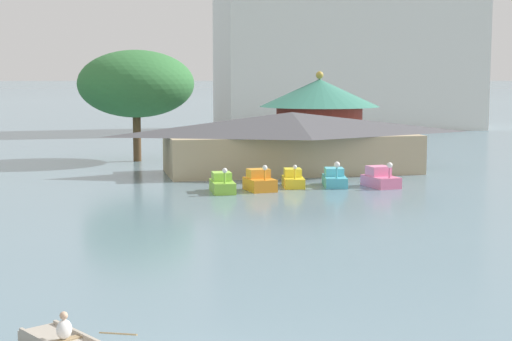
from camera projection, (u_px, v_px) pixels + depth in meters
name	position (u px, v px, depth m)	size (l,w,h in m)	color
pedal_boat_lime	(222.00, 184.00, 50.64)	(1.48, 2.92, 1.70)	#8CCC3F
pedal_boat_orange	(260.00, 182.00, 51.33)	(1.89, 2.53, 1.77)	orange
pedal_boat_yellow	(293.00, 180.00, 53.13)	(1.73, 2.89, 1.61)	yellow
pedal_boat_cyan	(335.00, 179.00, 53.39)	(1.99, 3.17, 1.80)	#4CB7CC
pedal_boat_pink	(380.00, 179.00, 53.04)	(2.02, 2.96, 1.77)	pink
boathouse	(292.00, 141.00, 60.66)	(20.58, 8.24, 4.64)	tan
green_roof_pavilion	(319.00, 112.00, 72.22)	(10.95, 10.95, 7.79)	#993328
shoreline_tree_mid	(136.00, 84.00, 68.07)	(10.01, 10.01, 9.60)	brown
background_building_block	(348.00, 41.00, 108.97)	(36.14, 14.55, 24.12)	silver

